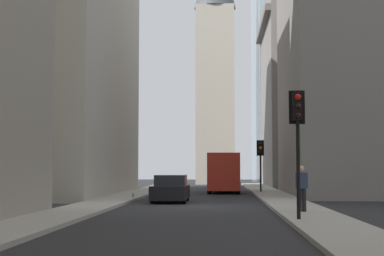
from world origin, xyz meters
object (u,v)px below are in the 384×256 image
delivery_truck (223,173)px  discarded_bottle (133,195)px  sedan_black (171,189)px  pedestrian (302,186)px  traffic_light_midblock (261,154)px  traffic_light_foreground (298,124)px

delivery_truck → discarded_bottle: 11.31m
sedan_black → pedestrian: bearing=-146.0°
traffic_light_midblock → pedestrian: traffic_light_midblock is taller
delivery_truck → pedestrian: delivery_truck is taller
traffic_light_foreground → delivery_truck: bearing=5.6°
delivery_truck → discarded_bottle: bearing=152.8°
sedan_black → traffic_light_foreground: 13.17m
sedan_black → traffic_light_midblock: (10.88, -5.42, 2.14)m
traffic_light_midblock → pedestrian: (-19.35, -0.29, -1.72)m
sedan_black → traffic_light_midblock: size_ratio=1.18×
traffic_light_foreground → traffic_light_midblock: bearing=-0.7°
delivery_truck → traffic_light_foreground: traffic_light_foreground is taller
sedan_black → traffic_light_foreground: (-11.85, -5.16, 2.54)m
delivery_truck → traffic_light_foreground: bearing=-174.4°
traffic_light_midblock → discarded_bottle: size_ratio=13.44×
pedestrian → traffic_light_midblock: bearing=0.9°
traffic_light_foreground → pedestrian: size_ratio=2.41×
sedan_black → pedestrian: 10.22m
sedan_black → delivery_truck: bearing=-12.9°
pedestrian → traffic_light_foreground: bearing=170.7°
delivery_truck → traffic_light_midblock: bearing=-117.5°
traffic_light_foreground → pedestrian: 4.03m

